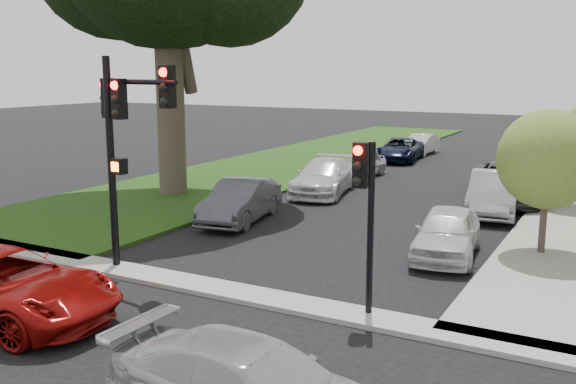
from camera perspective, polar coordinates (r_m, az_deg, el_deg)
The scene contains 18 objects.
ground at distance 14.28m, azimuth -9.83°, elevation -11.27°, with size 140.00×140.00×0.00m, color black.
grass_strip at distance 38.79m, azimuth 1.74°, elevation 3.03°, with size 8.00×44.00×0.12m, color #1B3610.
sidewalk_cross at distance 15.76m, azimuth -5.28°, elevation -8.76°, with size 60.00×1.00×0.12m, color gray.
small_tree_a at distance 19.57m, azimuth 22.10°, elevation 2.71°, with size 2.84×2.84×4.27m.
small_tree_b at distance 26.95m, azimuth 23.90°, elevation 3.66°, with size 2.40×2.40×3.61m.
traffic_signal_main at distance 17.19m, azimuth -14.44°, elevation 5.78°, with size 2.78×0.73×5.68m.
traffic_signal_secondary at distance 13.69m, azimuth 6.89°, elevation -0.38°, with size 0.50×0.40×3.86m.
car_cross_near at distance 15.24m, azimuth -24.23°, elevation -7.63°, with size 2.52×5.48×1.52m, color maroon.
car_parked_0 at distance 19.06m, azimuth 13.95°, elevation -3.51°, with size 1.70×4.22×1.44m, color silver.
car_parked_1 at distance 25.09m, azimuth 17.80°, elevation -0.11°, with size 1.68×4.81×1.59m, color #999BA0.
car_parked_2 at distance 27.56m, azimuth 18.90°, elevation 0.78°, with size 2.64×5.73×1.59m, color #3F4247.
car_parked_3 at distance 35.83m, azimuth 20.47°, elevation 2.67°, with size 1.56×3.88×1.32m, color black.
car_parked_4 at distance 40.97m, azimuth 21.54°, elevation 3.67°, with size 2.11×5.20×1.51m, color #999BA0.
car_parked_5 at distance 22.79m, azimuth -4.26°, elevation -0.80°, with size 1.58×4.54×1.49m, color #3F4247.
car_parked_6 at distance 27.86m, azimuth 3.21°, elevation 1.35°, with size 2.09×5.15×1.49m, color silver.
car_parked_7 at distance 32.38m, azimuth 6.51°, elevation 2.44°, with size 1.52×3.77×1.28m, color #999BA0.
car_parked_8 at distance 38.59m, azimuth 9.90°, elevation 3.74°, with size 2.22×4.82×1.34m, color black.
car_parked_9 at distance 41.84m, azimuth 11.73°, elevation 4.17°, with size 1.34×3.85×1.27m, color silver.
Camera 1 is at (8.33, -10.30, 5.34)m, focal length 40.00 mm.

